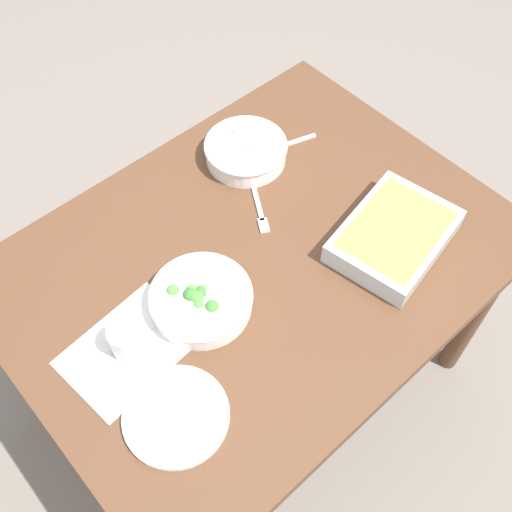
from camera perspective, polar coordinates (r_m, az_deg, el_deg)
The scene contains 11 objects.
ground_plane at distance 2.14m, azimuth -0.00°, elevation -11.35°, with size 6.00×6.00×0.00m, color slate.
dining_table at distance 1.56m, azimuth -0.00°, elevation -1.88°, with size 1.20×0.90×0.74m.
placemat at distance 1.39m, azimuth -11.74°, elevation -8.27°, with size 0.28×0.20×0.00m, color silver.
stew_bowl at distance 1.67m, azimuth -0.96°, elevation 9.74°, with size 0.22×0.22×0.06m.
broccoli_bowl at distance 1.39m, azimuth -5.13°, elevation -4.00°, with size 0.24×0.24×0.06m.
baking_dish at distance 1.52m, azimuth 12.68°, elevation 1.88°, with size 0.34×0.27×0.06m.
drink_cup at distance 1.36m, azimuth -12.00°, elevation -7.58°, with size 0.07×0.07×0.08m.
side_plate at distance 1.31m, azimuth -7.41°, elevation -14.45°, with size 0.22×0.22×0.01m, color white.
spoon_by_stew at distance 1.71m, azimuth 2.11°, elevation 10.07°, with size 0.17×0.07×0.01m.
spoon_by_broccoli at distance 1.39m, azimuth -9.69°, elevation -6.90°, with size 0.18×0.05×0.01m.
fork_on_table at distance 1.57m, azimuth 0.32°, elevation 4.32°, with size 0.11×0.16×0.01m.
Camera 1 is at (0.56, 0.63, 1.96)m, focal length 43.25 mm.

